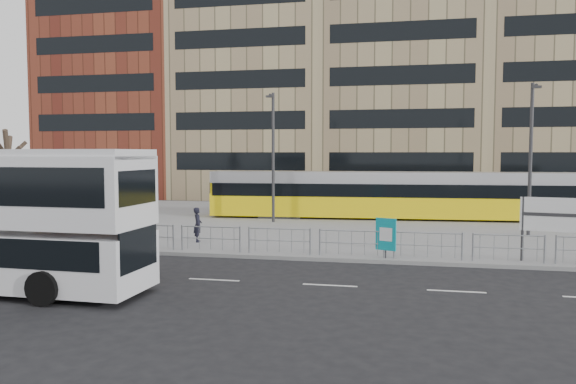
% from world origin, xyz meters
% --- Properties ---
extents(ground, '(120.00, 120.00, 0.00)m').
position_xyz_m(ground, '(0.00, 0.00, 0.00)').
color(ground, black).
rests_on(ground, ground).
extents(plaza, '(64.00, 24.00, 0.15)m').
position_xyz_m(plaza, '(0.00, 12.00, 0.07)').
color(plaza, gray).
rests_on(plaza, ground).
extents(kerb, '(64.00, 0.25, 0.17)m').
position_xyz_m(kerb, '(0.00, 0.05, 0.07)').
color(kerb, gray).
rests_on(kerb, ground).
extents(building_row, '(70.40, 18.40, 31.20)m').
position_xyz_m(building_row, '(1.55, 34.27, 12.91)').
color(building_row, brown).
rests_on(building_row, ground).
extents(pedestrian_barrier, '(32.07, 0.07, 1.10)m').
position_xyz_m(pedestrian_barrier, '(2.00, 0.50, 0.98)').
color(pedestrian_barrier, gray).
rests_on(pedestrian_barrier, plaza).
extents(road_markings, '(62.00, 0.12, 0.01)m').
position_xyz_m(road_markings, '(1.00, -4.00, 0.01)').
color(road_markings, white).
rests_on(road_markings, ground).
extents(tram, '(25.47, 3.90, 2.99)m').
position_xyz_m(tram, '(4.66, 14.19, 1.65)').
color(tram, yellow).
rests_on(tram, plaza).
extents(station_sign, '(2.15, 0.50, 2.50)m').
position_xyz_m(station_sign, '(9.85, 0.80, 1.88)').
color(station_sign, '#2D2D30').
rests_on(station_sign, plaza).
extents(ad_panel, '(0.82, 0.38, 1.61)m').
position_xyz_m(ad_panel, '(3.67, 0.40, 1.09)').
color(ad_panel, '#2D2D30').
rests_on(ad_panel, plaza).
extents(pedestrian, '(0.57, 0.69, 1.63)m').
position_xyz_m(pedestrian, '(-5.16, 2.80, 0.97)').
color(pedestrian, black).
rests_on(pedestrian, plaza).
extents(traffic_light_west, '(0.18, 0.21, 3.10)m').
position_xyz_m(traffic_light_west, '(-7.81, 1.51, 2.12)').
color(traffic_light_west, '#2D2D30').
rests_on(traffic_light_west, plaza).
extents(lamp_post_west, '(0.45, 1.04, 7.79)m').
position_xyz_m(lamp_post_west, '(-3.39, 10.89, 4.42)').
color(lamp_post_west, '#2D2D30').
rests_on(lamp_post_west, plaza).
extents(lamp_post_east, '(0.45, 1.04, 7.70)m').
position_xyz_m(lamp_post_east, '(10.61, 8.16, 4.37)').
color(lamp_post_east, '#2D2D30').
rests_on(lamp_post_east, plaza).
extents(bare_tree, '(5.04, 5.04, 7.85)m').
position_xyz_m(bare_tree, '(-16.96, 5.02, 5.71)').
color(bare_tree, '#31231B').
rests_on(bare_tree, plaza).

